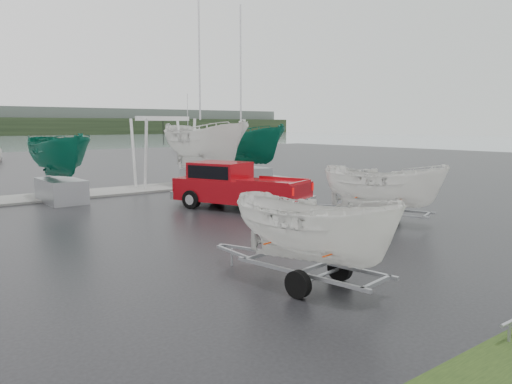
% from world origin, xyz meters
% --- Properties ---
extents(ground_plane, '(120.00, 120.00, 0.00)m').
position_xyz_m(ground_plane, '(0.00, 0.00, 0.00)').
color(ground_plane, black).
rests_on(ground_plane, ground).
extents(dock, '(30.00, 3.00, 0.12)m').
position_xyz_m(dock, '(0.00, 13.00, 0.05)').
color(dock, gray).
rests_on(dock, ground).
extents(pickup_truck, '(4.16, 6.39, 2.01)m').
position_xyz_m(pickup_truck, '(4.99, 4.65, 1.05)').
color(pickup_truck, maroon).
rests_on(pickup_truck, ground).
extents(trailer_hitched, '(2.44, 3.78, 5.10)m').
position_xyz_m(trailer_hitched, '(7.42, -1.42, 2.76)').
color(trailer_hitched, '#979A9F').
rests_on(trailer_hitched, ground).
extents(trailer_parked, '(1.91, 3.75, 4.85)m').
position_xyz_m(trailer_parked, '(0.19, -5.14, 2.63)').
color(trailer_parked, '#979A9F').
rests_on(trailer_parked, ground).
extents(boat_hoist, '(3.30, 2.18, 4.12)m').
position_xyz_m(boat_hoist, '(5.94, 13.00, 2.67)').
color(boat_hoist, silver).
rests_on(boat_hoist, ground).
extents(keelboat_1, '(2.13, 3.20, 6.75)m').
position_xyz_m(keelboat_1, '(-0.44, 11.20, 3.33)').
color(keelboat_1, '#979A9F').
rests_on(keelboat_1, ground).
extents(keelboat_2, '(2.75, 3.20, 10.93)m').
position_xyz_m(keelboat_2, '(7.50, 11.00, 4.38)').
color(keelboat_2, '#979A9F').
rests_on(keelboat_2, ground).
extents(keelboat_3, '(2.53, 3.20, 10.70)m').
position_xyz_m(keelboat_3, '(10.58, 11.30, 4.03)').
color(keelboat_3, '#979A9F').
rests_on(keelboat_3, ground).
extents(moored_boat_3, '(3.00, 3.04, 11.27)m').
position_xyz_m(moored_boat_3, '(28.35, 48.73, 0.01)').
color(moored_boat_3, silver).
rests_on(moored_boat_3, ground).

